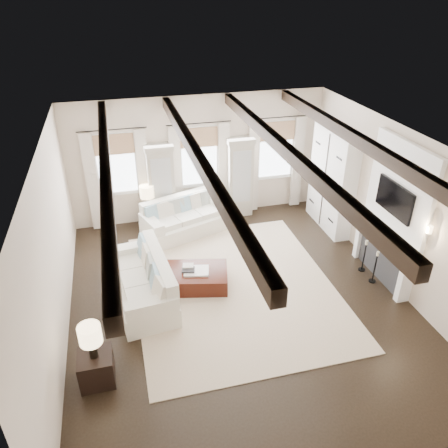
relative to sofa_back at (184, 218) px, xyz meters
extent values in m
plane|color=black|center=(0.57, -2.94, -0.37)|extent=(7.50, 7.50, 0.00)
cube|color=beige|center=(0.57, 0.81, 1.23)|extent=(6.50, 0.04, 3.20)
cube|color=beige|center=(0.57, -6.69, 1.23)|extent=(6.50, 0.04, 3.20)
cube|color=beige|center=(-2.68, -2.94, 1.23)|extent=(0.04, 7.50, 3.20)
cube|color=beige|center=(3.82, -2.94, 1.23)|extent=(0.04, 7.50, 3.20)
cube|color=white|center=(0.57, -2.94, 2.83)|extent=(6.50, 7.50, 0.04)
cube|color=black|center=(-1.63, -2.94, 2.71)|extent=(0.16, 7.40, 0.22)
cube|color=black|center=(-0.18, -2.94, 2.71)|extent=(0.16, 7.40, 0.22)
cube|color=black|center=(1.32, -2.94, 2.71)|extent=(0.16, 7.40, 0.22)
cube|color=black|center=(2.77, -2.94, 2.71)|extent=(0.16, 7.40, 0.22)
cube|color=white|center=(-1.48, 0.78, 1.28)|extent=(0.90, 0.03, 1.45)
cube|color=#A37A58|center=(-1.48, 0.72, 1.81)|extent=(0.94, 0.04, 0.50)
cube|color=beige|center=(-2.10, 0.68, 0.90)|extent=(0.28, 0.08, 2.50)
cube|color=beige|center=(-0.86, 0.68, 0.90)|extent=(0.28, 0.08, 2.50)
cylinder|color=black|center=(-1.48, 0.67, 2.18)|extent=(1.60, 0.02, 0.02)
cube|color=white|center=(0.57, 0.78, 1.28)|extent=(0.90, 0.03, 1.45)
cube|color=#A37A58|center=(0.57, 0.72, 1.81)|extent=(0.94, 0.04, 0.50)
cube|color=beige|center=(-0.05, 0.68, 0.90)|extent=(0.28, 0.08, 2.50)
cube|color=beige|center=(1.19, 0.68, 0.90)|extent=(0.28, 0.08, 2.50)
cylinder|color=black|center=(0.57, 0.67, 2.18)|extent=(1.60, 0.02, 0.02)
cube|color=white|center=(2.62, 0.78, 1.28)|extent=(0.90, 0.03, 1.45)
cube|color=#A37A58|center=(2.62, 0.72, 1.81)|extent=(0.94, 0.04, 0.50)
cube|color=beige|center=(2.00, 0.68, 0.90)|extent=(0.28, 0.08, 2.50)
cube|color=beige|center=(3.24, 0.68, 0.90)|extent=(0.28, 0.08, 2.50)
cylinder|color=black|center=(2.62, 0.67, 2.18)|extent=(1.60, 0.02, 0.02)
cube|color=#B9B2A2|center=(-0.45, 0.59, 0.63)|extent=(0.64, 0.38, 2.00)
cube|color=#B2B7BA|center=(-0.45, 0.39, 0.78)|extent=(0.48, 0.02, 1.40)
cube|color=#B9B2A2|center=(-0.45, 0.59, 1.69)|extent=(0.70, 0.42, 0.12)
cube|color=#B9B2A2|center=(1.60, 0.59, 0.63)|extent=(0.64, 0.38, 2.00)
cube|color=#B2B7BA|center=(1.60, 0.39, 0.78)|extent=(0.48, 0.02, 1.40)
cube|color=#B9B2A2|center=(1.60, 0.59, 1.69)|extent=(0.70, 0.42, 0.12)
cube|color=#262629|center=(3.73, -2.94, 0.18)|extent=(0.18, 1.50, 1.10)
cube|color=black|center=(3.70, -2.94, 0.03)|extent=(0.10, 0.90, 0.70)
cube|color=white|center=(3.69, -3.76, 0.18)|extent=(0.26, 0.14, 1.10)
cube|color=white|center=(3.69, -2.12, 0.18)|extent=(0.26, 0.14, 1.10)
cube|color=white|center=(3.66, -2.94, 0.79)|extent=(0.32, 1.90, 0.12)
cube|color=white|center=(3.77, -2.94, 1.73)|extent=(0.10, 1.90, 1.80)
cube|color=black|center=(3.70, -2.94, 1.48)|extent=(0.07, 1.10, 0.64)
cylinder|color=#FFD899|center=(3.72, -3.99, 1.38)|extent=(0.10, 0.10, 0.14)
cube|color=silver|center=(3.62, -0.59, 0.88)|extent=(0.40, 1.70, 2.50)
cube|color=black|center=(3.41, -0.59, 0.88)|extent=(0.01, 0.02, 2.40)
cube|color=beige|center=(0.59, -2.54, -0.36)|extent=(4.01, 4.85, 0.02)
cube|color=white|center=(0.02, -0.07, -0.17)|extent=(2.30, 1.60, 0.40)
cube|color=white|center=(-0.10, 0.28, 0.28)|extent=(1.96, 0.88, 0.50)
cube|color=white|center=(-0.84, -0.37, 0.16)|extent=(0.55, 0.94, 0.26)
cube|color=white|center=(0.89, 0.24, 0.16)|extent=(0.55, 0.94, 0.26)
cube|color=white|center=(-0.51, -0.31, 0.10)|extent=(0.73, 0.75, 0.14)
cube|color=white|center=(0.04, -0.11, 0.10)|extent=(0.73, 0.75, 0.14)
cube|color=white|center=(0.59, 0.08, 0.10)|extent=(0.73, 0.75, 0.14)
cube|color=#7AA5B8|center=(-0.75, -0.13, 0.31)|extent=(0.47, 0.35, 0.44)
cube|color=silver|center=(-0.47, -0.03, 0.31)|extent=(0.47, 0.35, 0.44)
cube|color=beige|center=(-0.18, 0.07, 0.31)|extent=(0.47, 0.35, 0.44)
cube|color=#7AA5B8|center=(0.10, 0.17, 0.31)|extent=(0.47, 0.35, 0.44)
cube|color=silver|center=(0.38, 0.27, 0.31)|extent=(0.47, 0.35, 0.44)
cube|color=beige|center=(0.67, 0.37, 0.31)|extent=(0.47, 0.35, 0.44)
cube|color=white|center=(-1.28, -2.43, -0.16)|extent=(1.23, 2.30, 0.42)
cube|color=white|center=(-0.90, -2.39, 0.31)|extent=(0.45, 2.11, 0.52)
cube|color=white|center=(-1.38, -1.47, 0.19)|extent=(0.97, 0.37, 0.27)
cube|color=white|center=(-1.17, -3.39, 0.19)|extent=(0.97, 0.37, 0.27)
cube|color=white|center=(-1.39, -1.83, 0.12)|extent=(0.69, 0.65, 0.15)
cube|color=white|center=(-1.33, -2.44, 0.12)|extent=(0.69, 0.65, 0.15)
cube|color=white|center=(-1.26, -3.04, 0.12)|extent=(0.69, 0.65, 0.15)
cube|color=#7AA5B8|center=(-1.16, -1.63, 0.34)|extent=(0.27, 0.46, 0.46)
cube|color=silver|center=(-1.11, -2.02, 0.34)|extent=(0.27, 0.46, 0.46)
cube|color=beige|center=(-1.07, -2.41, 0.34)|extent=(0.27, 0.46, 0.46)
cube|color=#7AA5B8|center=(-1.03, -2.80, 0.34)|extent=(0.27, 0.46, 0.46)
cube|color=silver|center=(-0.99, -3.19, 0.34)|extent=(0.27, 0.46, 0.46)
cube|color=black|center=(-0.22, -2.26, -0.19)|extent=(1.56, 1.16, 0.37)
cube|color=white|center=(-0.15, -2.30, 0.02)|extent=(0.57, 0.48, 0.04)
cube|color=#262628|center=(-0.32, -2.27, 0.06)|extent=(0.30, 0.25, 0.04)
cube|color=beige|center=(-0.30, -2.18, 0.09)|extent=(0.25, 0.21, 0.03)
cube|color=black|center=(-2.15, -4.30, -0.10)|extent=(0.53, 0.53, 0.53)
cylinder|color=black|center=(-2.15, -4.30, 0.31)|extent=(0.13, 0.13, 0.29)
cylinder|color=#F9D89E|center=(-2.15, -4.30, 0.60)|extent=(0.35, 0.35, 0.31)
cube|color=black|center=(-0.84, 0.41, -0.08)|extent=(0.38, 0.38, 0.58)
cylinder|color=black|center=(-0.84, 0.41, 0.35)|extent=(0.13, 0.13, 0.29)
cylinder|color=#F9D89E|center=(-0.84, 0.41, 0.65)|extent=(0.35, 0.35, 0.31)
cylinder|color=black|center=(3.47, -3.06, -0.36)|extent=(0.15, 0.15, 0.02)
cylinder|color=black|center=(3.47, -3.06, -0.04)|extent=(0.03, 0.03, 0.66)
cylinder|color=beige|center=(3.47, -3.06, 0.33)|extent=(0.06, 0.06, 0.09)
cylinder|color=black|center=(3.47, -2.63, -0.36)|extent=(0.15, 0.15, 0.02)
cylinder|color=black|center=(3.47, -2.63, -0.04)|extent=(0.03, 0.03, 0.67)
cylinder|color=beige|center=(3.47, -2.63, 0.34)|extent=(0.06, 0.06, 0.10)
camera|label=1|loc=(-1.43, -9.49, 5.22)|focal=35.00mm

